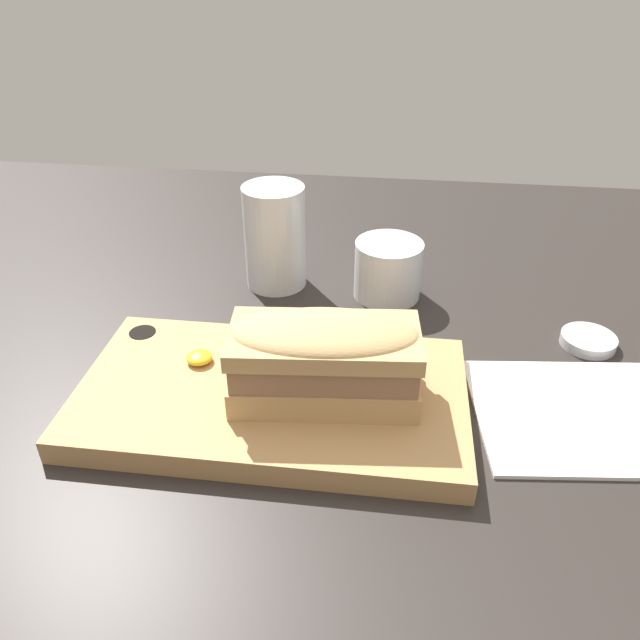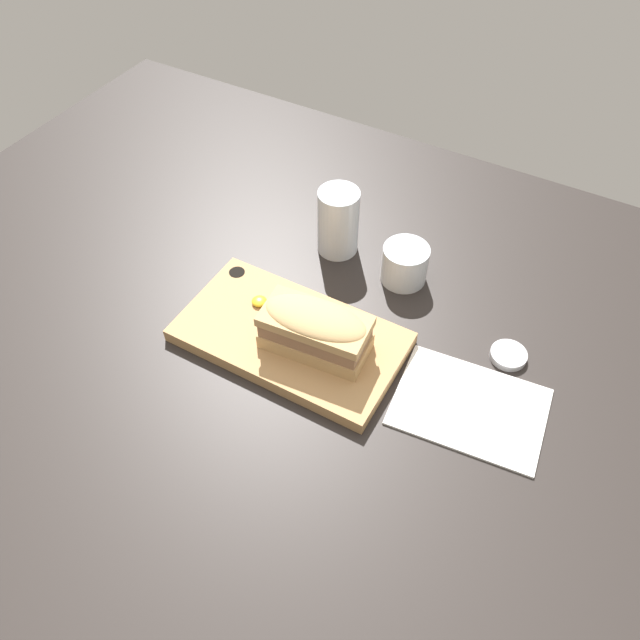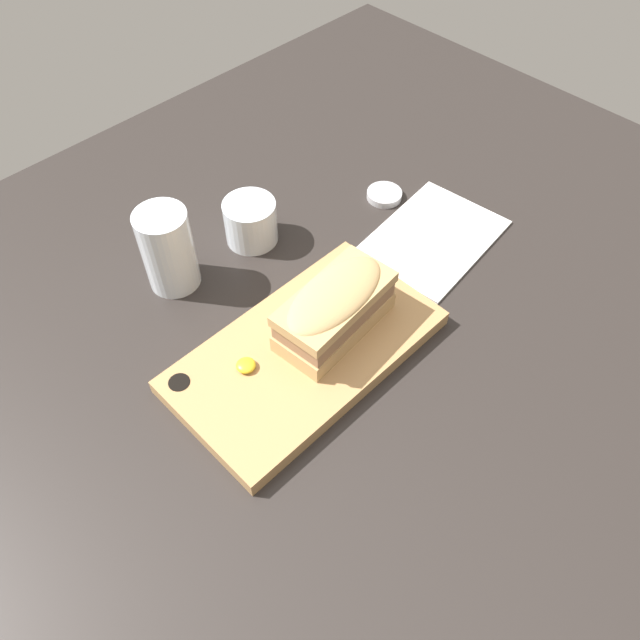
% 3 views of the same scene
% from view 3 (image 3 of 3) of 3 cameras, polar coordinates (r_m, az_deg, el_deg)
% --- Properties ---
extents(dining_table, '(1.59, 1.21, 0.02)m').
position_cam_3_polar(dining_table, '(0.82, -2.15, -3.65)').
color(dining_table, '#282321').
rests_on(dining_table, ground).
extents(serving_board, '(0.35, 0.19, 0.02)m').
position_cam_3_polar(serving_board, '(0.80, -1.40, -2.90)').
color(serving_board, tan).
rests_on(serving_board, dining_table).
extents(sandwich, '(0.17, 0.09, 0.08)m').
position_cam_3_polar(sandwich, '(0.78, 1.36, 1.17)').
color(sandwich, tan).
rests_on(sandwich, serving_board).
extents(mustard_dollop, '(0.02, 0.02, 0.01)m').
position_cam_3_polar(mustard_dollop, '(0.77, -6.79, -4.13)').
color(mustard_dollop, gold).
rests_on(mustard_dollop, serving_board).
extents(water_glass, '(0.07, 0.07, 0.12)m').
position_cam_3_polar(water_glass, '(0.88, -13.64, 5.89)').
color(water_glass, silver).
rests_on(water_glass, dining_table).
extents(wine_glass, '(0.08, 0.08, 0.07)m').
position_cam_3_polar(wine_glass, '(0.94, -6.35, 8.84)').
color(wine_glass, silver).
rests_on(wine_glass, dining_table).
extents(napkin, '(0.23, 0.17, 0.00)m').
position_cam_3_polar(napkin, '(0.97, 10.27, 7.41)').
color(napkin, white).
rests_on(napkin, dining_table).
extents(condiment_dish, '(0.06, 0.06, 0.01)m').
position_cam_3_polar(condiment_dish, '(1.03, 5.90, 11.32)').
color(condiment_dish, '#B2B2B7').
rests_on(condiment_dish, dining_table).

